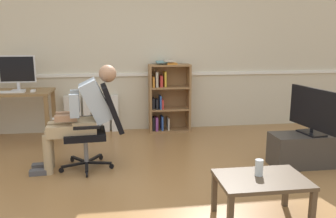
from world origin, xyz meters
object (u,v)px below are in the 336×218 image
object	(u,v)px
computer_mouse	(33,91)
tv_screen	(313,110)
imac_monitor	(17,70)
keyboard	(9,92)
coffee_table	(262,184)
drinking_glass	(259,168)
bookshelf	(167,98)
tv_stand	(310,150)
person_seated	(82,115)
computer_desk	(13,99)
office_chair	(97,124)
radiator	(92,114)

from	to	relation	value
computer_mouse	tv_screen	xyz separation A→B (m)	(3.46, -1.40, -0.09)
imac_monitor	keyboard	world-z (taller)	imac_monitor
keyboard	coffee_table	bearing A→B (deg)	-43.56
drinking_glass	coffee_table	bearing A→B (deg)	-83.31
bookshelf	tv_stand	xyz separation A→B (m)	(1.48, -1.81, -0.35)
imac_monitor	bookshelf	xyz separation A→B (m)	(2.21, 0.22, -0.50)
keyboard	drinking_glass	size ratio (longest dim) A/B	3.11
person_seated	drinking_glass	size ratio (longest dim) A/B	8.80
keyboard	person_seated	xyz separation A→B (m)	(1.09, -1.08, -0.12)
computer_desk	office_chair	size ratio (longest dim) A/B	1.12
imac_monitor	tv_stand	distance (m)	4.12
office_chair	drinking_glass	size ratio (longest dim) A/B	7.15
bookshelf	office_chair	bearing A→B (deg)	-124.40
imac_monitor	coffee_table	world-z (taller)	imac_monitor
computer_desk	office_chair	xyz separation A→B (m)	(1.26, -1.21, -0.11)
keyboard	coffee_table	size ratio (longest dim) A/B	0.58
radiator	tv_screen	world-z (taller)	tv_screen
radiator	tv_stand	size ratio (longest dim) A/B	0.91
computer_desk	keyboard	distance (m)	0.19
coffee_table	office_chair	bearing A→B (deg)	133.81
computer_mouse	bookshelf	bearing A→B (deg)	11.84
computer_desk	bookshelf	xyz separation A→B (m)	(2.29, 0.29, -0.09)
tv_stand	computer_desk	bearing A→B (deg)	158.10
radiator	person_seated	distance (m)	1.65
bookshelf	computer_mouse	bearing A→B (deg)	-168.16
imac_monitor	office_chair	size ratio (longest dim) A/B	0.52
imac_monitor	person_seated	size ratio (longest dim) A/B	0.42
tv_screen	drinking_glass	size ratio (longest dim) A/B	5.79
tv_screen	imac_monitor	bearing A→B (deg)	57.77
keyboard	coffee_table	distance (m)	3.71
person_seated	tv_stand	xyz separation A→B (m)	(2.68, -0.29, -0.45)
radiator	tv_screen	distance (m)	3.32
imac_monitor	office_chair	bearing A→B (deg)	-47.40
imac_monitor	bookshelf	size ratio (longest dim) A/B	0.44
tv_screen	person_seated	bearing A→B (deg)	74.86
tv_stand	tv_screen	distance (m)	0.48
keyboard	drinking_glass	distance (m)	3.65
keyboard	radiator	world-z (taller)	keyboard
tv_stand	office_chair	bearing A→B (deg)	173.04
radiator	coffee_table	bearing A→B (deg)	-62.68
tv_stand	tv_screen	xyz separation A→B (m)	(0.00, 0.00, 0.48)
computer_desk	person_seated	size ratio (longest dim) A/B	0.91
tv_stand	tv_screen	size ratio (longest dim) A/B	1.18
coffee_table	drinking_glass	size ratio (longest dim) A/B	5.33
computer_desk	bookshelf	bearing A→B (deg)	7.29
keyboard	coffee_table	world-z (taller)	keyboard
bookshelf	tv_screen	bearing A→B (deg)	-50.61
computer_desk	coffee_table	size ratio (longest dim) A/B	1.51
radiator	office_chair	world-z (taller)	office_chair
tv_screen	computer_mouse	bearing A→B (deg)	59.07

